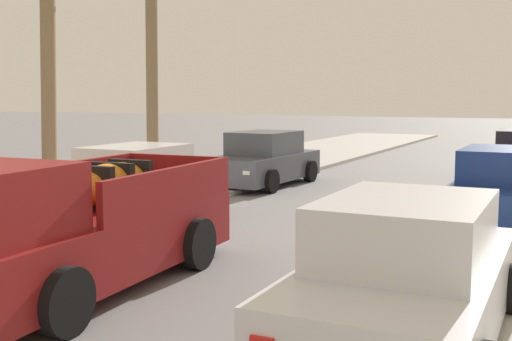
{
  "coord_description": "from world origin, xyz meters",
  "views": [
    {
      "loc": [
        4.71,
        0.54,
        2.53
      ],
      "look_at": [
        -0.44,
        10.9,
        1.2
      ],
      "focal_mm": 45.22,
      "sensor_mm": 36.0,
      "label": 1
    }
  ],
  "objects_px": {
    "car_right_near": "(407,277)",
    "car_right_far": "(504,190)",
    "pickup_truck": "(72,230)",
    "car_left_near": "(134,186)",
    "car_left_far": "(264,160)"
  },
  "relations": [
    {
      "from": "car_right_near",
      "to": "car_right_far",
      "type": "distance_m",
      "value": 6.97
    },
    {
      "from": "car_right_far",
      "to": "pickup_truck",
      "type": "bearing_deg",
      "value": -123.16
    },
    {
      "from": "pickup_truck",
      "to": "car_right_near",
      "type": "height_order",
      "value": "pickup_truck"
    },
    {
      "from": "pickup_truck",
      "to": "car_right_far",
      "type": "height_order",
      "value": "pickup_truck"
    },
    {
      "from": "car_left_near",
      "to": "car_right_near",
      "type": "height_order",
      "value": "same"
    },
    {
      "from": "car_right_far",
      "to": "car_left_near",
      "type": "bearing_deg",
      "value": -158.07
    },
    {
      "from": "pickup_truck",
      "to": "car_right_far",
      "type": "distance_m",
      "value": 8.4
    },
    {
      "from": "car_right_near",
      "to": "car_right_far",
      "type": "height_order",
      "value": "same"
    },
    {
      "from": "car_right_near",
      "to": "car_left_near",
      "type": "bearing_deg",
      "value": 147.38
    },
    {
      "from": "car_left_near",
      "to": "pickup_truck",
      "type": "bearing_deg",
      "value": -62.41
    },
    {
      "from": "car_right_near",
      "to": "car_left_far",
      "type": "xyz_separation_m",
      "value": [
        -6.51,
        10.17,
        0.0
      ]
    },
    {
      "from": "pickup_truck",
      "to": "car_left_near",
      "type": "xyz_separation_m",
      "value": [
        -2.24,
        4.28,
        -0.1
      ]
    },
    {
      "from": "car_left_near",
      "to": "car_left_far",
      "type": "height_order",
      "value": "same"
    },
    {
      "from": "car_right_near",
      "to": "car_right_far",
      "type": "xyz_separation_m",
      "value": [
        0.26,
        6.96,
        0.0
      ]
    },
    {
      "from": "car_left_near",
      "to": "car_right_far",
      "type": "height_order",
      "value": "same"
    }
  ]
}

